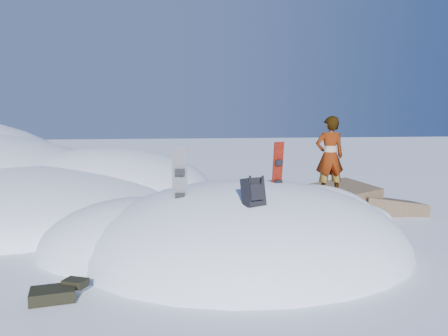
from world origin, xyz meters
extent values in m
plane|color=white|center=(0.00, 0.00, 0.00)|extent=(120.00, 120.00, 0.00)
ellipsoid|color=silver|center=(0.00, 0.00, 0.00)|extent=(7.00, 6.00, 3.00)
ellipsoid|color=silver|center=(-2.20, 0.60, 0.00)|extent=(4.40, 4.00, 2.20)
ellipsoid|color=silver|center=(1.80, 0.80, 0.00)|extent=(3.60, 3.20, 2.50)
ellipsoid|color=silver|center=(-6.00, 5.00, 0.00)|extent=(10.00, 9.00, 2.80)
ellipsoid|color=silver|center=(-3.50, 7.50, 0.00)|extent=(8.00, 8.00, 3.60)
ellipsoid|color=silver|center=(-5.50, 4.00, 0.00)|extent=(6.00, 5.00, 1.80)
cube|color=brown|center=(3.60, 3.40, 0.10)|extent=(2.82, 2.41, 1.62)
cube|color=brown|center=(5.20, 3.00, -0.10)|extent=(2.16, 1.80, 1.33)
cube|color=brown|center=(4.20, 4.60, 0.00)|extent=(2.08, 2.01, 1.10)
ellipsoid|color=silver|center=(3.20, 2.40, 0.00)|extent=(3.20, 2.40, 1.00)
cube|color=red|center=(0.64, -0.09, 1.62)|extent=(0.30, 0.24, 1.43)
cube|color=black|center=(0.64, -0.15, 1.91)|extent=(0.20, 0.17, 0.12)
cube|color=black|center=(0.64, -0.15, 1.47)|extent=(0.20, 0.17, 0.12)
cube|color=black|center=(-1.47, -0.55, 1.49)|extent=(0.31, 0.17, 1.56)
cube|color=black|center=(-1.47, -0.61, 1.80)|extent=(0.20, 0.14, 0.13)
cube|color=black|center=(-1.47, -0.61, 1.33)|extent=(0.20, 0.14, 0.13)
cube|color=black|center=(-0.24, -1.45, 1.51)|extent=(0.45, 0.44, 0.54)
cube|color=black|center=(-0.24, -1.61, 1.53)|extent=(0.29, 0.24, 0.30)
cylinder|color=black|center=(-0.35, -1.58, 1.65)|extent=(0.04, 0.20, 0.37)
cylinder|color=black|center=(-0.13, -1.58, 1.65)|extent=(0.04, 0.20, 0.37)
cube|color=black|center=(-3.58, -2.03, 0.10)|extent=(0.73, 0.56, 0.19)
cube|color=black|center=(-3.27, -1.82, 0.19)|extent=(0.44, 0.39, 0.12)
imported|color=slate|center=(2.28, 0.94, 1.92)|extent=(0.73, 0.51, 1.93)
camera|label=1|loc=(-2.19, -8.90, 2.77)|focal=35.00mm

